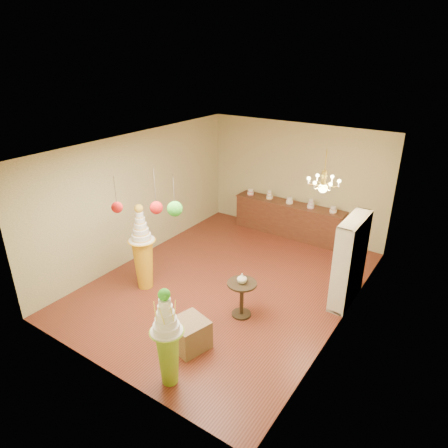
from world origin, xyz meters
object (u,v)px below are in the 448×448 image
Objects in this scene: sideboard at (288,218)px; pedestal_green at (168,345)px; pedestal_orange at (143,257)px; round_table at (242,294)px.

pedestal_green is at bearing -81.90° from sideboard.
sideboard is at bearing 71.30° from pedestal_orange.
pedestal_orange reaches higher than pedestal_green.
pedestal_green is 2.81m from pedestal_orange.
sideboard is 4.22× the size of round_table.
pedestal_green is 0.55× the size of sideboard.
pedestal_orange is (-2.21, 1.74, 0.03)m from pedestal_green.
pedestal_orange is 4.31m from sideboard.
sideboard is (1.38, 4.08, -0.25)m from pedestal_orange.
pedestal_green is at bearing -90.84° from round_table.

